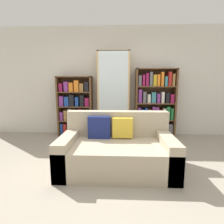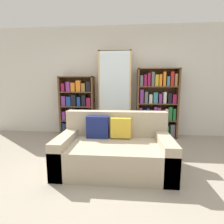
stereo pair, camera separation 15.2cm
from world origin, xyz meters
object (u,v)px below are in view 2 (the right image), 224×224
(display_cabinet, at_px, (115,95))
(bookshelf_right, at_px, (157,105))
(couch, at_px, (115,150))
(bookshelf_left, at_px, (77,108))
(wine_bottle, at_px, (129,139))

(display_cabinet, xyz_separation_m, bookshelf_right, (1.02, 0.01, -0.23))
(couch, height_order, bookshelf_left, bookshelf_left)
(bookshelf_left, xyz_separation_m, bookshelf_right, (1.98, 0.00, 0.09))
(bookshelf_right, xyz_separation_m, wine_bottle, (-0.67, -0.74, -0.64))
(bookshelf_left, height_order, wine_bottle, bookshelf_left)
(display_cabinet, bearing_deg, wine_bottle, -64.22)
(bookshelf_left, relative_size, bookshelf_right, 0.89)
(couch, bearing_deg, bookshelf_right, 62.12)
(display_cabinet, bearing_deg, bookshelf_right, 0.83)
(bookshelf_left, bearing_deg, couch, -57.88)
(couch, height_order, display_cabinet, display_cabinet)
(couch, height_order, bookshelf_right, bookshelf_right)
(couch, xyz_separation_m, bookshelf_right, (0.91, 1.71, 0.50))
(display_cabinet, relative_size, bookshelf_right, 1.24)
(couch, relative_size, bookshelf_right, 1.02)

